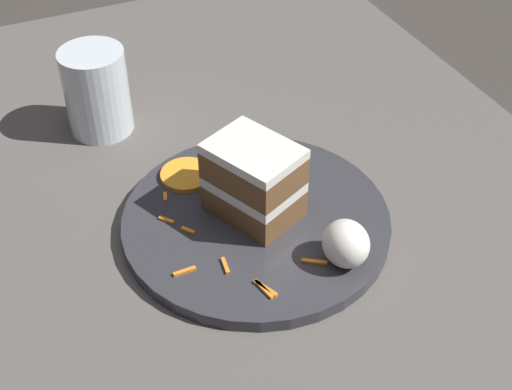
{
  "coord_description": "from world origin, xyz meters",
  "views": [
    {
      "loc": [
        0.46,
        -0.18,
        0.55
      ],
      "look_at": [
        -0.05,
        0.05,
        0.07
      ],
      "focal_mm": 50.0,
      "sensor_mm": 36.0,
      "label": 1
    }
  ],
  "objects_px": {
    "plate": "(256,221)",
    "cake_slice": "(254,180)",
    "cream_dollop": "(346,244)",
    "orange_garnish": "(186,175)",
    "drinking_glass": "(98,97)"
  },
  "relations": [
    {
      "from": "plate",
      "to": "drinking_glass",
      "type": "relative_size",
      "value": 2.64
    },
    {
      "from": "cake_slice",
      "to": "orange_garnish",
      "type": "distance_m",
      "value": 0.1
    },
    {
      "from": "plate",
      "to": "orange_garnish",
      "type": "bearing_deg",
      "value": -154.06
    },
    {
      "from": "orange_garnish",
      "to": "plate",
      "type": "bearing_deg",
      "value": 25.94
    },
    {
      "from": "plate",
      "to": "cake_slice",
      "type": "distance_m",
      "value": 0.05
    },
    {
      "from": "cake_slice",
      "to": "cream_dollop",
      "type": "height_order",
      "value": "cake_slice"
    },
    {
      "from": "drinking_glass",
      "to": "cake_slice",
      "type": "bearing_deg",
      "value": 23.72
    },
    {
      "from": "cake_slice",
      "to": "orange_garnish",
      "type": "relative_size",
      "value": 1.9
    },
    {
      "from": "cream_dollop",
      "to": "orange_garnish",
      "type": "distance_m",
      "value": 0.21
    },
    {
      "from": "plate",
      "to": "drinking_glass",
      "type": "distance_m",
      "value": 0.27
    },
    {
      "from": "plate",
      "to": "cake_slice",
      "type": "relative_size",
      "value": 2.58
    },
    {
      "from": "cake_slice",
      "to": "cream_dollop",
      "type": "distance_m",
      "value": 0.12
    },
    {
      "from": "plate",
      "to": "cake_slice",
      "type": "height_order",
      "value": "cake_slice"
    },
    {
      "from": "orange_garnish",
      "to": "drinking_glass",
      "type": "bearing_deg",
      "value": -159.29
    },
    {
      "from": "cream_dollop",
      "to": "orange_garnish",
      "type": "bearing_deg",
      "value": -152.36
    }
  ]
}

